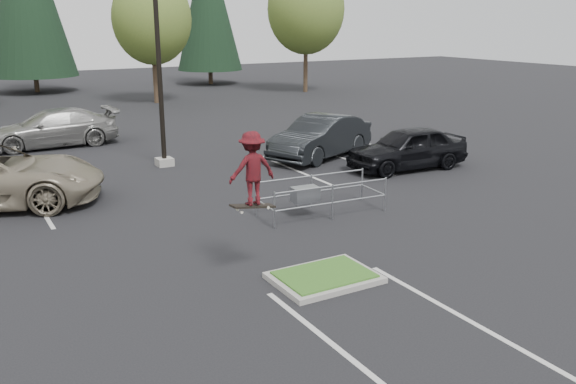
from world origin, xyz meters
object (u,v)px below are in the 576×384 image
conif_c (208,1)px  decid_c (152,22)px  light_pole (158,44)px  skateboarder (252,169)px  car_far_silver (52,128)px  car_r_charc (321,137)px  cart_corral (309,194)px  car_r_black (408,148)px  decid_d (306,12)px

conif_c → decid_c: bearing=-129.6°
light_pole → skateboarder: bearing=-98.8°
conif_c → car_far_silver: bearing=-127.6°
car_r_charc → decid_c: bearing=158.1°
light_pole → skateboarder: (-1.70, -11.00, -2.14)m
cart_corral → car_far_silver: 14.72m
car_r_charc → skateboarder: bearing=-63.1°
light_pole → car_r_black: light_pole is taller
conif_c → skateboarder: 41.63m
cart_corral → car_r_charc: 7.64m
light_pole → decid_d: size_ratio=1.07×
conif_c → car_r_black: size_ratio=2.68×
skateboarder → decid_d: bearing=-121.3°
conif_c → car_r_charc: conif_c is taller
skateboarder → car_r_black: 11.31m
decid_c → car_far_silver: (-8.54, -11.83, -4.44)m
decid_c → conif_c: size_ratio=0.67×
light_pole → car_r_charc: light_pole is taller
decid_c → cart_corral: size_ratio=2.28×
light_pole → conif_c: conif_c is taller
decid_d → car_r_charc: 23.67m
conif_c → light_pole: bearing=-116.1°
car_r_charc → car_r_black: 3.71m
car_far_silver → car_r_black: bearing=43.8°
cart_corral → car_r_charc: size_ratio=0.72×
car_far_silver → cart_corral: bearing=17.7°
decid_d → cart_corral: bearing=-121.1°
light_pole → cart_corral: (1.59, -7.97, -3.92)m
decid_c → car_r_charc: (0.51, -19.57, -4.41)m
conif_c → decid_d: bearing=-66.5°
decid_c → car_far_silver: 15.25m
decid_c → car_r_black: size_ratio=1.80×
skateboarder → car_far_silver: (-1.35, 17.00, -1.61)m
cart_corral → conif_c: bearing=75.3°
car_r_charc → car_r_black: car_r_charc is taller
light_pole → conif_c: bearing=63.9°
decid_d → car_r_charc: size_ratio=1.83×
cart_corral → skateboarder: size_ratio=2.15×
light_pole → decid_c: (5.49, 17.83, 0.69)m
decid_c → conif_c: conif_c is taller
conif_c → car_r_charc: size_ratio=2.43×
light_pole → car_r_black: (7.76, -5.00, -3.76)m
decid_d → cart_corral: decid_d is taller
car_r_black → cart_corral: bearing=-60.9°
conif_c → cart_corral: (-11.91, -35.47, -6.21)m
car_r_black → car_far_silver: 15.42m
car_r_charc → light_pole: bearing=-129.5°
car_r_charc → car_far_silver: car_r_charc is taller
cart_corral → car_r_black: size_ratio=0.79×
cart_corral → decid_d: bearing=62.7°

